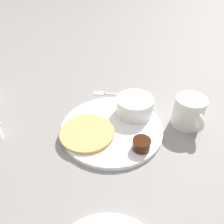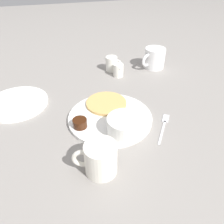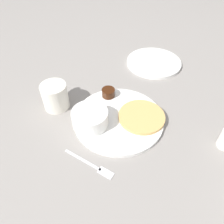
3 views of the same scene
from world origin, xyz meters
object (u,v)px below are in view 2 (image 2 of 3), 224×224
at_px(second_mug, 154,58).
at_px(coffee_mug, 100,159).
at_px(creamer_pitcher_near, 118,70).
at_px(bowl, 125,125).
at_px(plate, 110,117).
at_px(fork, 164,125).
at_px(creamer_pitcher_far, 112,64).

bearing_deg(second_mug, coffee_mug, -36.18).
distance_m(creamer_pitcher_near, second_mug, 0.19).
bearing_deg(bowl, creamer_pitcher_near, 165.80).
bearing_deg(plate, fork, 63.78).
distance_m(coffee_mug, creamer_pitcher_near, 0.52).
distance_m(plate, creamer_pitcher_near, 0.31).
xyz_separation_m(plate, second_mug, (-0.33, 0.30, 0.04)).
distance_m(plate, creamer_pitcher_far, 0.37).
height_order(bowl, fork, bowl).
distance_m(creamer_pitcher_near, creamer_pitcher_far, 0.06).
xyz_separation_m(bowl, creamer_pitcher_near, (-0.38, 0.09, -0.01)).
distance_m(bowl, creamer_pitcher_near, 0.39).
relative_size(bowl, fork, 0.81).
relative_size(creamer_pitcher_far, second_mug, 0.60).
relative_size(bowl, creamer_pitcher_near, 1.58).
height_order(plate, second_mug, second_mug).
distance_m(coffee_mug, creamer_pitcher_far, 0.58).
bearing_deg(fork, bowl, -86.74).
bearing_deg(coffee_mug, plate, 157.89).
bearing_deg(creamer_pitcher_near, creamer_pitcher_far, -168.10).
relative_size(creamer_pitcher_near, fork, 0.51).
height_order(bowl, creamer_pitcher_near, bowl).
xyz_separation_m(coffee_mug, creamer_pitcher_far, (-0.55, 0.18, -0.01)).
bearing_deg(creamer_pitcher_near, plate, -21.87).
height_order(plate, creamer_pitcher_far, creamer_pitcher_far).
height_order(creamer_pitcher_near, second_mug, second_mug).
bearing_deg(bowl, plate, -166.21).
distance_m(plate, fork, 0.18).
bearing_deg(second_mug, creamer_pitcher_near, -78.26).
bearing_deg(creamer_pitcher_far, coffee_mug, -18.49).
xyz_separation_m(plate, creamer_pitcher_far, (-0.35, 0.10, 0.03)).
height_order(bowl, creamer_pitcher_far, creamer_pitcher_far).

